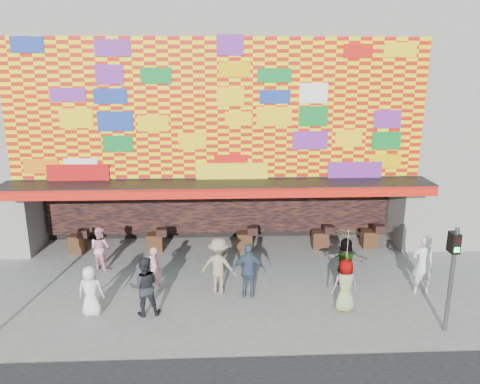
# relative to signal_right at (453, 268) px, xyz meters

# --- Properties ---
(ground) EXTENTS (90.00, 90.00, 0.00)m
(ground) POSITION_rel_signal_right_xyz_m (-6.20, 1.50, -1.86)
(ground) COLOR slate
(ground) RESTS_ON ground
(shop_building) EXTENTS (15.20, 9.40, 10.00)m
(shop_building) POSITION_rel_signal_right_xyz_m (-6.20, 9.68, 3.37)
(shop_building) COLOR gray
(shop_building) RESTS_ON ground
(signal_right) EXTENTS (0.22, 0.20, 3.00)m
(signal_right) POSITION_rel_signal_right_xyz_m (0.00, 0.00, 0.00)
(signal_right) COLOR #59595B
(signal_right) RESTS_ON ground
(ped_a) EXTENTS (0.75, 0.50, 1.50)m
(ped_a) POSITION_rel_signal_right_xyz_m (-9.92, 1.31, -1.11)
(ped_a) COLOR silver
(ped_a) RESTS_ON ground
(ped_b) EXTENTS (0.64, 0.54, 1.50)m
(ped_b) POSITION_rel_signal_right_xyz_m (-8.26, 2.76, -1.11)
(ped_b) COLOR #D0868B
(ped_b) RESTS_ON ground
(ped_c) EXTENTS (0.96, 0.79, 1.79)m
(ped_c) POSITION_rel_signal_right_xyz_m (-8.36, 1.26, -0.97)
(ped_c) COLOR #222228
(ped_c) RESTS_ON ground
(ped_d) EXTENTS (1.33, 1.01, 1.82)m
(ped_d) POSITION_rel_signal_right_xyz_m (-6.21, 2.54, -0.95)
(ped_d) COLOR gray
(ped_d) RESTS_ON ground
(ped_e) EXTENTS (1.06, 0.49, 1.77)m
(ped_e) POSITION_rel_signal_right_xyz_m (-5.27, 2.21, -0.98)
(ped_e) COLOR #384862
(ped_e) RESTS_ON ground
(ped_f) EXTENTS (1.55, 0.86, 1.60)m
(ped_f) POSITION_rel_signal_right_xyz_m (-2.02, 2.99, -1.06)
(ped_f) COLOR gray
(ped_f) RESTS_ON ground
(ped_g) EXTENTS (0.85, 0.63, 1.61)m
(ped_g) POSITION_rel_signal_right_xyz_m (-2.49, 1.23, -1.06)
(ped_g) COLOR gray
(ped_g) RESTS_ON ground
(ped_h) EXTENTS (0.71, 0.47, 1.94)m
(ped_h) POSITION_rel_signal_right_xyz_m (0.25, 2.23, -0.89)
(ped_h) COLOR silver
(ped_h) RESTS_ON ground
(ped_i) EXTENTS (0.97, 0.91, 1.59)m
(ped_i) POSITION_rel_signal_right_xyz_m (-10.41, 4.52, -1.07)
(ped_i) COLOR pink
(ped_i) RESTS_ON ground
(parasol) EXTENTS (1.00, 1.01, 1.78)m
(parasol) POSITION_rel_signal_right_xyz_m (-2.49, 1.23, 0.26)
(parasol) COLOR beige
(parasol) RESTS_ON ground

